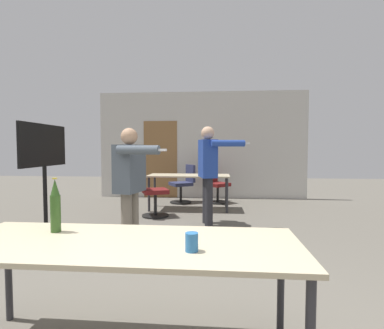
{
  "coord_description": "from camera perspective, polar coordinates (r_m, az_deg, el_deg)",
  "views": [
    {
      "loc": [
        0.44,
        -1.5,
        1.33
      ],
      "look_at": [
        0.08,
        2.62,
        1.1
      ],
      "focal_mm": 28.0,
      "sensor_mm": 36.0,
      "label": 1
    }
  ],
  "objects": [
    {
      "name": "office_chair_far_left",
      "position": [
        7.3,
        -1.61,
        -3.93
      ],
      "size": [
        0.68,
        0.65,
        0.92
      ],
      "rotation": [
        0.0,
        0.0,
        2.11
      ],
      "color": "black",
      "rests_on": "ground_plane"
    },
    {
      "name": "tv_screen",
      "position": [
        5.08,
        -26.32,
        0.03
      ],
      "size": [
        0.44,
        1.18,
        1.69
      ],
      "rotation": [
        0.0,
        0.0,
        1.57
      ],
      "color": "black",
      "rests_on": "ground_plane"
    },
    {
      "name": "conference_table_far",
      "position": [
        6.47,
        -0.6,
        -2.67
      ],
      "size": [
        1.74,
        0.7,
        0.75
      ],
      "color": "#C6B793",
      "rests_on": "ground_plane"
    },
    {
      "name": "person_right_polo",
      "position": [
        5.18,
        3.16,
        -0.25
      ],
      "size": [
        0.88,
        0.65,
        1.7
      ],
      "rotation": [
        0.0,
        0.0,
        -1.31
      ],
      "color": "#28282D",
      "rests_on": "ground_plane"
    },
    {
      "name": "beer_bottle",
      "position": [
        2.27,
        -24.58,
        -7.3
      ],
      "size": [
        0.07,
        0.07,
        0.37
      ],
      "color": "#2D511E",
      "rests_on": "conference_table_near"
    },
    {
      "name": "conference_table_near",
      "position": [
        1.98,
        -12.75,
        -15.75
      ],
      "size": [
        2.17,
        0.8,
        0.75
      ],
      "color": "#C6B793",
      "rests_on": "ground_plane"
    },
    {
      "name": "office_chair_side_rolled",
      "position": [
        5.86,
        -7.74,
        -5.47
      ],
      "size": [
        0.65,
        0.62,
        0.95
      ],
      "rotation": [
        0.0,
        0.0,
        5.12
      ],
      "color": "black",
      "rests_on": "ground_plane"
    },
    {
      "name": "office_chair_near_pushed",
      "position": [
        7.34,
        4.51,
        -3.97
      ],
      "size": [
        0.68,
        0.69,
        0.91
      ],
      "rotation": [
        0.0,
        0.0,
        3.9
      ],
      "color": "black",
      "rests_on": "ground_plane"
    },
    {
      "name": "person_far_watching",
      "position": [
        3.89,
        -11.61,
        -2.56
      ],
      "size": [
        0.71,
        0.75,
        1.58
      ],
      "rotation": [
        0.0,
        0.0,
        -1.77
      ],
      "color": "slate",
      "rests_on": "ground_plane"
    },
    {
      "name": "drink_cup",
      "position": [
        1.72,
        -0.06,
        -14.56
      ],
      "size": [
        0.07,
        0.07,
        0.11
      ],
      "color": "#2866A3",
      "rests_on": "conference_table_near"
    },
    {
      "name": "back_wall",
      "position": [
        7.99,
        1.59,
        3.62
      ],
      "size": [
        5.49,
        0.12,
        2.81
      ],
      "color": "beige",
      "rests_on": "ground_plane"
    }
  ]
}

